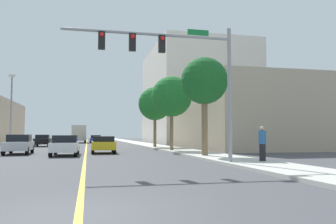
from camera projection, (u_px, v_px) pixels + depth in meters
ground at (86, 146)px, 47.34m from camera, size 192.00×192.00×0.00m
sidewalk_left at (22, 145)px, 45.50m from camera, size 3.02×168.00×0.15m
sidewalk_right at (146, 145)px, 49.19m from camera, size 3.02×168.00×0.15m
lane_marking_center at (86, 146)px, 47.34m from camera, size 0.16×144.00×0.01m
building_right_near at (240, 116)px, 38.37m from camera, size 11.27×18.81×7.12m
building_right_far at (196, 97)px, 61.45m from camera, size 15.55×22.11×16.37m
traffic_signal_mast at (179, 62)px, 17.10m from camera, size 8.36×0.36×6.78m
street_lamp at (11, 107)px, 34.11m from camera, size 0.56×0.28×7.25m
palm_near at (204, 82)px, 23.12m from camera, size 3.12×3.12×6.49m
palm_mid at (172, 97)px, 30.88m from camera, size 3.61×3.61×6.54m
palm_far at (155, 104)px, 38.73m from camera, size 3.70×3.70×6.64m
car_black at (43, 140)px, 43.66m from camera, size 1.89×4.12×1.49m
car_yellow at (103, 144)px, 28.06m from camera, size 1.95×3.91×1.37m
car_white at (65, 145)px, 24.91m from camera, size 1.89×4.49×1.46m
car_blue at (96, 139)px, 60.01m from camera, size 1.98×4.37×1.39m
car_silver at (19, 144)px, 26.79m from camera, size 1.96×4.38×1.51m
delivery_truck at (79, 134)px, 63.14m from camera, size 2.45×7.30×3.12m
pedestrian at (262, 143)px, 17.97m from camera, size 0.38×0.38×1.80m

